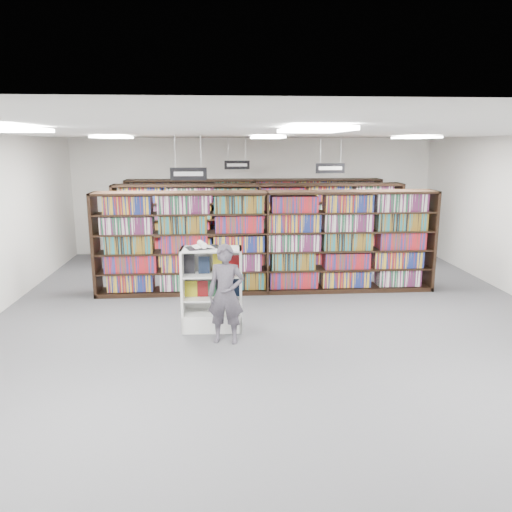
{
  "coord_description": "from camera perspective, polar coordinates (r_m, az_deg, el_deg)",
  "views": [
    {
      "loc": [
        -0.93,
        -8.05,
        3.01
      ],
      "look_at": [
        -0.33,
        0.5,
        1.1
      ],
      "focal_mm": 35.0,
      "sensor_mm": 36.0,
      "label": 1
    }
  ],
  "objects": [
    {
      "name": "floor",
      "position": [
        8.65,
        2.42,
        -7.83
      ],
      "size": [
        12.0,
        12.0,
        0.0
      ],
      "primitive_type": "plane",
      "color": "#4A4A4F",
      "rests_on": "ground"
    },
    {
      "name": "ceiling",
      "position": [
        8.11,
        2.64,
        13.89
      ],
      "size": [
        10.0,
        12.0,
        0.1
      ],
      "primitive_type": "cube",
      "color": "silver",
      "rests_on": "wall_back"
    },
    {
      "name": "wall_back",
      "position": [
        14.15,
        -0.25,
        6.84
      ],
      "size": [
        10.0,
        0.1,
        3.2
      ],
      "primitive_type": "cube",
      "color": "white",
      "rests_on": "ground"
    },
    {
      "name": "wall_front",
      "position": [
        2.66,
        18.37,
        -20.19
      ],
      "size": [
        10.0,
        0.1,
        3.2
      ],
      "primitive_type": "cube",
      "color": "white",
      "rests_on": "ground"
    },
    {
      "name": "bookshelf_row_near",
      "position": [
        10.28,
        1.23,
        1.57
      ],
      "size": [
        7.0,
        0.6,
        2.1
      ],
      "color": "black",
      "rests_on": "floor"
    },
    {
      "name": "bookshelf_row_mid",
      "position": [
        12.24,
        0.37,
        3.35
      ],
      "size": [
        7.0,
        0.6,
        2.1
      ],
      "color": "black",
      "rests_on": "floor"
    },
    {
      "name": "bookshelf_row_far",
      "position": [
        13.92,
        -0.17,
        4.47
      ],
      "size": [
        7.0,
        0.6,
        2.1
      ],
      "color": "black",
      "rests_on": "floor"
    },
    {
      "name": "aisle_sign_left",
      "position": [
        9.08,
        -7.73,
        9.43
      ],
      "size": [
        0.65,
        0.02,
        0.8
      ],
      "color": "#B2B2B7",
      "rests_on": "ceiling"
    },
    {
      "name": "aisle_sign_right",
      "position": [
        11.33,
        8.49,
        10.0
      ],
      "size": [
        0.65,
        0.02,
        0.8
      ],
      "color": "#B2B2B7",
      "rests_on": "ceiling"
    },
    {
      "name": "aisle_sign_center",
      "position": [
        13.07,
        -2.18,
        10.45
      ],
      "size": [
        0.65,
        0.02,
        0.8
      ],
      "color": "#B2B2B7",
      "rests_on": "ceiling"
    },
    {
      "name": "troffer_front_left",
      "position": [
        5.46,
        -27.02,
        12.81
      ],
      "size": [
        0.6,
        1.2,
        0.04
      ],
      "primitive_type": "cube",
      "color": "white",
      "rests_on": "ceiling"
    },
    {
      "name": "troffer_front_center",
      "position": [
        5.14,
        6.62,
        14.15
      ],
      "size": [
        0.6,
        1.2,
        0.04
      ],
      "primitive_type": "cube",
      "color": "white",
      "rests_on": "ceiling"
    },
    {
      "name": "troffer_back_left",
      "position": [
        10.26,
        -16.09,
        12.92
      ],
      "size": [
        0.6,
        1.2,
        0.04
      ],
      "primitive_type": "cube",
      "color": "white",
      "rests_on": "ceiling"
    },
    {
      "name": "troffer_back_center",
      "position": [
        10.1,
        1.29,
        13.41
      ],
      "size": [
        0.6,
        1.2,
        0.04
      ],
      "primitive_type": "cube",
      "color": "white",
      "rests_on": "ceiling"
    },
    {
      "name": "troffer_back_right",
      "position": [
        10.79,
        17.77,
        12.78
      ],
      "size": [
        0.6,
        1.2,
        0.04
      ],
      "primitive_type": "cube",
      "color": "white",
      "rests_on": "ceiling"
    },
    {
      "name": "endcap_display",
      "position": [
        8.36,
        -5.01,
        -5.2
      ],
      "size": [
        1.0,
        0.53,
        1.38
      ],
      "rotation": [
        0.0,
        0.0,
        -0.03
      ],
      "color": "white",
      "rests_on": "floor"
    },
    {
      "name": "open_book",
      "position": [
        8.12,
        -6.1,
        1.15
      ],
      "size": [
        0.62,
        0.47,
        0.12
      ],
      "rotation": [
        0.0,
        0.0,
        0.3
      ],
      "color": "black",
      "rests_on": "endcap_display"
    },
    {
      "name": "shopper",
      "position": [
        7.68,
        -3.45,
        -4.38
      ],
      "size": [
        0.62,
        0.46,
        1.55
      ],
      "primitive_type": "imported",
      "rotation": [
        0.0,
        0.0,
        -0.17
      ],
      "color": "#4A454F",
      "rests_on": "floor"
    }
  ]
}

